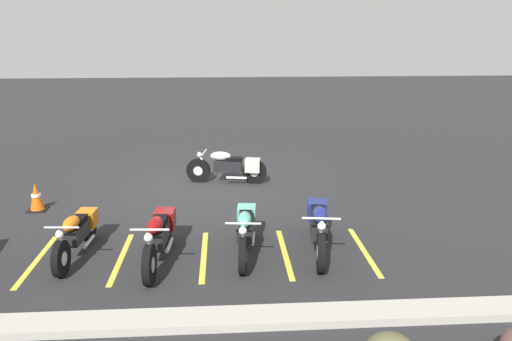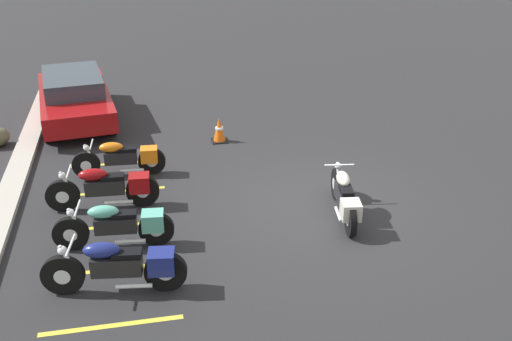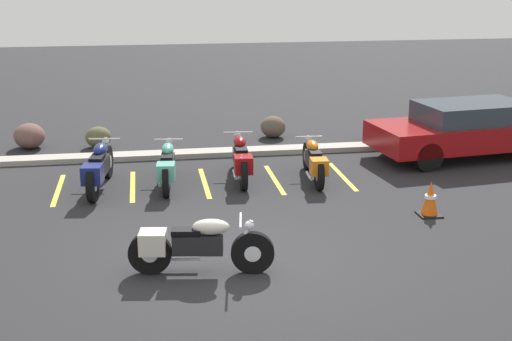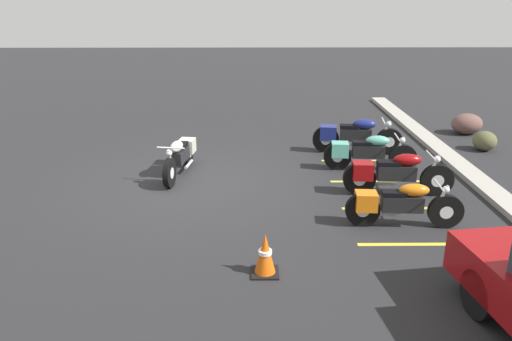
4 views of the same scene
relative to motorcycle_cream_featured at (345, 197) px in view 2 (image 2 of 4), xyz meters
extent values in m
plane|color=#262628|center=(0.63, 0.25, -0.45)|extent=(60.00, 60.00, 0.00)
cylinder|color=black|center=(0.85, -0.12, -0.13)|extent=(0.65, 0.21, 0.64)
cylinder|color=silver|center=(0.85, -0.12, -0.13)|extent=(0.26, 0.16, 0.24)
cylinder|color=black|center=(-0.63, 0.09, -0.13)|extent=(0.65, 0.21, 0.64)
cylinder|color=silver|center=(-0.63, 0.09, -0.13)|extent=(0.26, 0.16, 0.24)
cube|color=black|center=(0.06, -0.01, 0.02)|extent=(0.76, 0.37, 0.29)
ellipsoid|color=beige|center=(0.25, -0.04, 0.28)|extent=(0.57, 0.33, 0.23)
cube|color=black|center=(-0.10, 0.01, 0.21)|extent=(0.45, 0.29, 0.08)
cube|color=beige|center=(-0.58, 0.08, 0.05)|extent=(0.43, 0.40, 0.33)
cylinder|color=silver|center=(0.73, -0.11, 0.12)|extent=(0.26, 0.09, 0.51)
cylinder|color=silver|center=(0.68, -0.10, 0.37)|extent=(0.12, 0.60, 0.03)
sphere|color=silver|center=(0.80, -0.12, 0.30)|extent=(0.13, 0.13, 0.13)
cylinder|color=silver|center=(-0.16, 0.16, -0.27)|extent=(0.53, 0.14, 0.07)
cylinder|color=black|center=(-1.42, 5.13, -0.10)|extent=(0.22, 0.69, 0.68)
cylinder|color=silver|center=(-1.42, 5.13, -0.10)|extent=(0.16, 0.28, 0.26)
cylinder|color=black|center=(-1.65, 3.54, -0.10)|extent=(0.22, 0.69, 0.68)
cylinder|color=silver|center=(-1.65, 3.54, -0.10)|extent=(0.16, 0.28, 0.26)
cube|color=black|center=(-1.54, 4.28, 0.05)|extent=(0.40, 0.82, 0.31)
ellipsoid|color=navy|center=(-1.51, 4.49, 0.33)|extent=(0.35, 0.61, 0.25)
cube|color=black|center=(-1.57, 4.11, 0.26)|extent=(0.31, 0.49, 0.08)
cube|color=navy|center=(-1.64, 3.59, 0.08)|extent=(0.43, 0.46, 0.35)
cylinder|color=silver|center=(-1.44, 5.01, 0.16)|extent=(0.10, 0.28, 0.55)
cylinder|color=silver|center=(-1.45, 4.95, 0.43)|extent=(0.64, 0.13, 0.04)
sphere|color=silver|center=(-1.43, 5.08, 0.35)|extent=(0.14, 0.14, 0.14)
cylinder|color=silver|center=(-1.72, 4.05, -0.26)|extent=(0.15, 0.57, 0.07)
cylinder|color=black|center=(-0.12, 5.11, -0.13)|extent=(0.17, 0.64, 0.64)
cylinder|color=silver|center=(-0.12, 5.11, -0.13)|extent=(0.14, 0.25, 0.24)
cylinder|color=black|center=(-0.26, 3.62, -0.13)|extent=(0.17, 0.64, 0.64)
cylinder|color=silver|center=(-0.26, 3.62, -0.13)|extent=(0.14, 0.25, 0.24)
cube|color=black|center=(-0.19, 4.31, 0.02)|extent=(0.34, 0.76, 0.29)
ellipsoid|color=#59B29E|center=(-0.18, 4.51, 0.28)|extent=(0.30, 0.56, 0.23)
cube|color=black|center=(-0.21, 4.15, 0.21)|extent=(0.27, 0.44, 0.08)
cube|color=#59B29E|center=(-0.25, 3.67, 0.05)|extent=(0.38, 0.42, 0.33)
cylinder|color=silver|center=(-0.13, 4.99, 0.12)|extent=(0.08, 0.26, 0.51)
cylinder|color=silver|center=(-0.14, 4.93, 0.37)|extent=(0.60, 0.09, 0.03)
sphere|color=silver|center=(-0.13, 5.06, 0.30)|extent=(0.14, 0.14, 0.14)
cylinder|color=silver|center=(-0.35, 4.09, -0.27)|extent=(0.12, 0.53, 0.07)
cylinder|color=black|center=(1.37, 5.37, -0.11)|extent=(0.16, 0.67, 0.67)
cylinder|color=silver|center=(1.37, 5.37, -0.11)|extent=(0.14, 0.26, 0.25)
cylinder|color=black|center=(1.28, 3.81, -0.11)|extent=(0.16, 0.67, 0.67)
cylinder|color=silver|center=(1.28, 3.81, -0.11)|extent=(0.14, 0.26, 0.25)
cube|color=black|center=(1.33, 4.54, 0.04)|extent=(0.33, 0.78, 0.30)
ellipsoid|color=maroon|center=(1.34, 4.74, 0.31)|extent=(0.29, 0.58, 0.24)
cube|color=black|center=(1.32, 4.37, 0.24)|extent=(0.27, 0.46, 0.08)
cube|color=maroon|center=(1.29, 3.86, 0.07)|extent=(0.39, 0.42, 0.34)
cylinder|color=silver|center=(1.37, 5.25, 0.15)|extent=(0.08, 0.27, 0.54)
cylinder|color=silver|center=(1.36, 5.19, 0.41)|extent=(0.63, 0.07, 0.04)
sphere|color=silver|center=(1.37, 5.32, 0.33)|extent=(0.14, 0.14, 0.14)
cylinder|color=silver|center=(1.17, 4.30, -0.26)|extent=(0.10, 0.56, 0.07)
cylinder|color=black|center=(2.86, 5.00, -0.14)|extent=(0.15, 0.62, 0.61)
cylinder|color=silver|center=(2.86, 5.00, -0.14)|extent=(0.13, 0.24, 0.23)
cylinder|color=black|center=(2.77, 3.56, -0.14)|extent=(0.15, 0.62, 0.61)
cylinder|color=silver|center=(2.77, 3.56, -0.14)|extent=(0.13, 0.24, 0.23)
cube|color=black|center=(2.81, 4.24, 0.00)|extent=(0.30, 0.72, 0.28)
ellipsoid|color=orange|center=(2.82, 4.42, 0.25)|extent=(0.27, 0.53, 0.22)
cube|color=black|center=(2.80, 4.08, 0.18)|extent=(0.25, 0.42, 0.07)
cube|color=orange|center=(2.77, 3.61, 0.03)|extent=(0.36, 0.39, 0.32)
cylinder|color=silver|center=(2.85, 4.89, 0.10)|extent=(0.07, 0.25, 0.49)
cylinder|color=silver|center=(2.85, 4.83, 0.34)|extent=(0.58, 0.07, 0.03)
sphere|color=silver|center=(2.86, 4.95, 0.27)|extent=(0.13, 0.13, 0.13)
cylinder|color=silver|center=(2.67, 4.01, -0.28)|extent=(0.10, 0.51, 0.06)
cylinder|color=black|center=(5.43, 4.50, -0.13)|extent=(0.66, 0.30, 0.64)
cylinder|color=black|center=(5.22, 6.06, -0.13)|extent=(0.66, 0.30, 0.64)
cylinder|color=black|center=(8.16, 4.85, -0.13)|extent=(0.66, 0.30, 0.64)
cylinder|color=black|center=(7.95, 6.42, -0.13)|extent=(0.66, 0.30, 0.64)
cube|color=maroon|center=(6.69, 5.46, 0.12)|extent=(4.50, 2.35, 0.55)
cube|color=#2D3842|center=(6.84, 5.48, 0.62)|extent=(2.58, 1.81, 0.45)
cube|color=black|center=(4.37, 1.80, -0.43)|extent=(0.40, 0.40, 0.03)
cone|color=#EA590F|center=(4.37, 1.80, -0.13)|extent=(0.32, 0.32, 0.64)
cylinder|color=white|center=(4.37, 1.80, -0.09)|extent=(0.20, 0.20, 0.06)
cube|color=gold|center=(-2.39, 4.40, -0.44)|extent=(0.10, 2.10, 0.00)
cube|color=gold|center=(-0.92, 4.40, -0.44)|extent=(0.10, 2.10, 0.00)
cube|color=gold|center=(0.55, 4.40, -0.44)|extent=(0.10, 2.10, 0.00)
cube|color=gold|center=(2.02, 4.40, -0.44)|extent=(0.10, 2.10, 0.00)
cube|color=gold|center=(3.49, 4.40, -0.44)|extent=(0.10, 2.10, 0.00)
camera|label=1|loc=(0.16, 12.65, 3.50)|focal=35.00mm
camera|label=2|loc=(-9.67, 3.71, 5.38)|focal=42.00mm
camera|label=3|loc=(-0.64, -9.62, 3.95)|focal=50.00mm
camera|label=4|loc=(10.79, 1.61, 3.42)|focal=35.00mm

